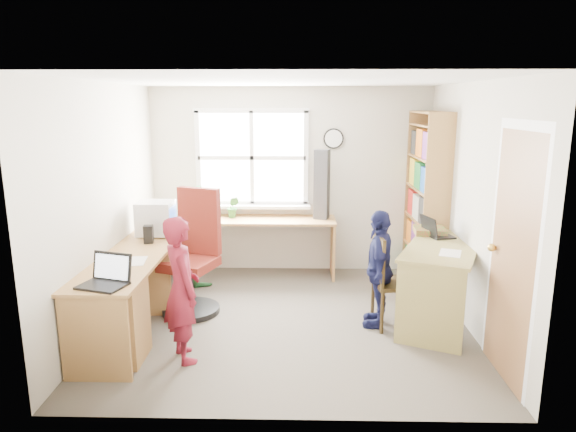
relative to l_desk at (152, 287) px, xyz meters
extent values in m
cube|color=#443E35|center=(1.31, 0.28, -0.47)|extent=(3.60, 3.40, 0.02)
cube|color=white|center=(1.31, 0.28, 1.95)|extent=(3.60, 3.40, 0.02)
cube|color=beige|center=(1.31, 1.99, 0.74)|extent=(3.60, 0.02, 2.40)
cube|color=beige|center=(1.31, -1.43, 0.74)|extent=(3.60, 0.02, 2.40)
cube|color=beige|center=(-0.50, 0.28, 0.74)|extent=(0.02, 3.40, 2.40)
cube|color=beige|center=(3.12, 0.28, 0.74)|extent=(0.02, 3.40, 2.40)
cube|color=white|center=(0.81, 1.97, 1.04)|extent=(1.40, 0.01, 1.20)
cube|color=white|center=(0.81, 1.96, 1.04)|extent=(1.48, 0.04, 1.28)
cube|color=#8C613C|center=(3.09, -0.77, 0.54)|extent=(0.02, 0.82, 2.00)
sphere|color=gold|center=(3.06, -0.44, 0.54)|extent=(0.07, 0.07, 0.07)
cylinder|color=black|center=(1.86, 1.96, 1.29)|extent=(0.26, 0.03, 0.26)
cylinder|color=white|center=(1.86, 1.95, 1.29)|extent=(0.22, 0.01, 0.22)
cube|color=#A77943|center=(-0.19, 0.38, 0.28)|extent=(0.60, 2.70, 0.03)
cube|color=#A77943|center=(1.06, 1.70, 0.28)|extent=(1.65, 0.56, 0.03)
cube|color=#A77943|center=(-0.19, 0.38, -0.10)|extent=(0.56, 0.03, 0.72)
cube|color=#A77943|center=(-0.19, -0.94, -0.10)|extent=(0.56, 0.03, 0.72)
cube|color=#A77943|center=(-0.19, 1.70, -0.10)|extent=(0.56, 0.03, 0.72)
cube|color=#A77943|center=(1.86, 1.70, -0.10)|extent=(0.03, 0.52, 0.72)
cube|color=#A77943|center=(-0.19, -0.57, -0.10)|extent=(0.54, 0.45, 0.72)
cube|color=olive|center=(2.87, 0.32, 0.34)|extent=(1.16, 1.55, 0.03)
cube|color=olive|center=(2.60, -0.31, -0.07)|extent=(0.57, 0.27, 0.78)
cube|color=olive|center=(3.14, 0.94, -0.07)|extent=(0.57, 0.27, 0.78)
cube|color=#A77943|center=(2.96, 0.96, 0.59)|extent=(0.30, 0.02, 2.10)
cube|color=#A77943|center=(2.96, 1.96, 0.59)|extent=(0.30, 0.02, 2.10)
cube|color=#A77943|center=(2.96, 1.46, 1.63)|extent=(0.30, 1.00, 0.02)
cube|color=#A77943|center=(2.96, 1.46, -0.40)|extent=(0.30, 1.00, 0.02)
cube|color=#A77943|center=(2.96, 1.46, -0.04)|extent=(0.30, 1.00, 0.02)
cube|color=#A77943|center=(2.96, 1.46, 0.34)|extent=(0.30, 1.00, 0.02)
cube|color=#A77943|center=(2.96, 1.46, 0.72)|extent=(0.30, 1.00, 0.02)
cube|color=#A77943|center=(2.96, 1.46, 1.10)|extent=(0.30, 1.00, 0.02)
cube|color=#A77943|center=(2.96, 1.46, 1.48)|extent=(0.30, 1.00, 0.02)
cube|color=red|center=(2.96, 1.16, -0.25)|extent=(0.25, 0.28, 0.27)
cube|color=#1B53A7|center=(2.96, 1.48, -0.24)|extent=(0.25, 0.30, 0.29)
cube|color=#218B38|center=(2.96, 1.78, -0.23)|extent=(0.25, 0.26, 0.30)
cube|color=yellow|center=(2.96, 1.16, 0.13)|extent=(0.25, 0.28, 0.30)
cube|color=#7E378B|center=(2.96, 1.48, 0.14)|extent=(0.25, 0.30, 0.32)
cube|color=orange|center=(2.96, 1.78, 0.12)|extent=(0.25, 0.26, 0.29)
cube|color=#292929|center=(2.96, 1.16, 0.52)|extent=(0.25, 0.28, 0.32)
cube|color=silver|center=(2.96, 1.48, 0.50)|extent=(0.25, 0.30, 0.29)
cube|color=red|center=(2.96, 1.78, 0.51)|extent=(0.25, 0.26, 0.30)
cube|color=#1B53A7|center=(2.96, 1.16, 0.88)|extent=(0.25, 0.28, 0.29)
cube|color=#218B38|center=(2.96, 1.48, 0.89)|extent=(0.25, 0.30, 0.30)
cube|color=yellow|center=(2.96, 1.78, 0.90)|extent=(0.25, 0.26, 0.32)
cube|color=#7E378B|center=(2.96, 1.16, 1.27)|extent=(0.25, 0.28, 0.30)
cube|color=orange|center=(2.96, 1.48, 1.28)|extent=(0.25, 0.30, 0.32)
cube|color=#292929|center=(2.96, 1.78, 1.26)|extent=(0.25, 0.26, 0.29)
cylinder|color=black|center=(0.27, 0.46, -0.42)|extent=(0.78, 0.78, 0.05)
cylinder|color=black|center=(0.27, 0.46, -0.17)|extent=(0.08, 0.08, 0.46)
cube|color=maroon|center=(0.27, 0.46, 0.09)|extent=(0.64, 0.64, 0.10)
cube|color=maroon|center=(0.35, 0.69, 0.50)|extent=(0.48, 0.24, 0.72)
cylinder|color=#332611|center=(2.23, 0.00, -0.24)|extent=(0.04, 0.04, 0.44)
cylinder|color=#332611|center=(2.58, 0.04, -0.24)|extent=(0.04, 0.04, 0.44)
cylinder|color=#332611|center=(2.19, 0.35, -0.24)|extent=(0.04, 0.04, 0.44)
cylinder|color=#332611|center=(2.53, 0.39, -0.24)|extent=(0.04, 0.04, 0.44)
cube|color=#332611|center=(2.38, 0.19, -0.01)|extent=(0.45, 0.45, 0.04)
cube|color=#332611|center=(2.20, 0.17, 0.24)|extent=(0.08, 0.39, 0.49)
cube|color=silver|center=(-0.17, 0.87, 0.30)|extent=(0.28, 0.22, 0.02)
cube|color=silver|center=(-0.17, 0.87, 0.49)|extent=(0.39, 0.35, 0.37)
cube|color=#3F72F2|center=(0.02, 0.87, 0.49)|extent=(0.00, 0.30, 0.26)
cube|color=black|center=(-0.16, -0.78, 0.30)|extent=(0.42, 0.36, 0.02)
cube|color=black|center=(-0.12, -0.65, 0.42)|extent=(0.36, 0.16, 0.24)
cube|color=white|center=(-0.12, -0.66, 0.42)|extent=(0.32, 0.13, 0.19)
cube|color=black|center=(2.91, 0.66, 0.36)|extent=(0.31, 0.37, 0.02)
cube|color=black|center=(2.79, 0.63, 0.47)|extent=(0.14, 0.33, 0.21)
cube|color=#3F72F2|center=(2.80, 0.63, 0.47)|extent=(0.11, 0.28, 0.17)
cube|color=black|center=(-0.16, 0.54, 0.39)|extent=(0.11, 0.11, 0.19)
cube|color=black|center=(-0.14, 1.07, 0.38)|extent=(0.10, 0.10, 0.17)
cube|color=black|center=(1.71, 1.75, 0.73)|extent=(0.21, 0.20, 0.88)
cube|color=red|center=(2.84, 0.77, 0.39)|extent=(0.35, 0.35, 0.07)
cube|color=silver|center=(-0.12, -0.10, 0.30)|extent=(0.24, 0.32, 0.00)
cube|color=silver|center=(2.85, 0.02, 0.36)|extent=(0.27, 0.32, 0.00)
imported|color=#2D6528|center=(0.57, 1.76, 0.43)|extent=(0.17, 0.14, 0.28)
imported|color=maroon|center=(0.42, -0.53, 0.18)|extent=(0.49, 0.56, 1.28)
imported|color=#30783C|center=(0.26, 1.14, 0.18)|extent=(0.65, 0.74, 1.26)
imported|color=#13163D|center=(2.22, 0.21, 0.14)|extent=(0.40, 0.73, 1.19)
camera|label=1|loc=(1.42, -4.66, 1.75)|focal=32.00mm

